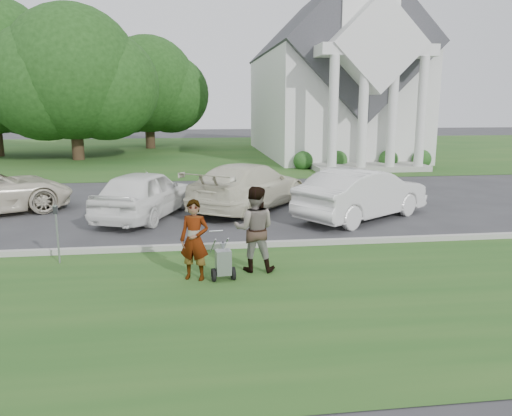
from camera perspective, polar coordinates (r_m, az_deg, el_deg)
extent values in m
plane|color=#333335|center=(12.20, -3.72, -5.41)|extent=(120.00, 120.00, 0.00)
cube|color=#1F4C1A|center=(9.38, -2.51, -10.81)|extent=(80.00, 7.00, 0.01)
cube|color=#1F4C1A|center=(38.80, -6.34, 6.48)|extent=(80.00, 30.00, 0.01)
cube|color=#9E9E93|center=(12.70, -3.89, -4.35)|extent=(80.00, 0.18, 0.15)
cube|color=white|center=(36.93, 8.03, 11.60)|extent=(9.00, 16.00, 7.00)
cube|color=#38383D|center=(37.08, 8.19, 17.01)|extent=(9.19, 17.00, 9.19)
cube|color=#9E9E93|center=(28.37, 12.74, 4.58)|extent=(6.20, 2.60, 0.30)
cylinder|color=white|center=(26.46, 8.80, 10.42)|extent=(0.50, 0.50, 6.00)
cylinder|color=white|center=(26.95, 12.12, 10.32)|extent=(0.50, 0.50, 6.00)
cylinder|color=white|center=(27.52, 15.32, 10.19)|extent=(0.50, 0.50, 6.00)
cylinder|color=white|center=(28.17, 18.37, 10.04)|extent=(0.50, 0.50, 6.00)
cube|color=white|center=(28.09, 13.48, 17.06)|extent=(6.20, 2.00, 0.60)
cube|color=white|center=(28.12, 13.51, 17.67)|extent=(5.09, 2.20, 5.09)
sphere|color=#1E4C19|center=(28.20, 5.41, 5.39)|extent=(1.10, 1.10, 1.10)
sphere|color=#1E4C19|center=(28.71, 9.32, 5.40)|extent=(1.10, 1.10, 1.10)
sphere|color=#1E4C19|center=(29.71, 14.90, 5.37)|extent=(1.10, 1.10, 1.10)
sphere|color=#1E4C19|center=(30.52, 18.40, 5.33)|extent=(1.10, 1.10, 1.10)
cylinder|color=#332316|center=(34.47, -19.77, 7.85)|extent=(0.76, 0.76, 3.20)
sphere|color=#193A12|center=(34.46, -20.24, 14.33)|extent=(8.40, 8.40, 8.40)
sphere|color=#193A12|center=(34.37, -16.88, 13.15)|extent=(6.89, 6.89, 6.89)
sphere|color=#193A12|center=(34.53, -23.06, 13.07)|extent=(7.22, 7.22, 7.22)
sphere|color=#193A12|center=(38.62, -24.97, 13.18)|extent=(7.54, 7.54, 7.54)
cylinder|color=#332316|center=(41.81, -12.03, 8.74)|extent=(0.76, 0.76, 3.00)
sphere|color=#193A12|center=(41.78, -12.25, 13.65)|extent=(7.60, 7.60, 7.60)
sphere|color=#193A12|center=(41.96, -9.78, 12.70)|extent=(6.23, 6.23, 6.23)
sphere|color=#193A12|center=(41.61, -14.38, 12.78)|extent=(6.54, 6.54, 6.54)
cylinder|color=black|center=(10.43, -4.87, -7.65)|extent=(0.10, 0.29, 0.28)
cylinder|color=black|center=(10.50, -2.62, -7.48)|extent=(0.10, 0.29, 0.28)
cylinder|color=#2D2D33|center=(10.47, -3.74, -7.56)|extent=(0.47, 0.09, 0.03)
cube|color=#979A9F|center=(10.38, -3.76, -6.21)|extent=(0.34, 0.29, 0.52)
cone|color=#979A9F|center=(10.28, -3.78, -4.39)|extent=(0.18, 0.18, 0.15)
cylinder|color=#2D2D33|center=(10.26, -3.79, -3.98)|extent=(0.04, 0.04, 0.06)
cylinder|color=#979A9F|center=(10.72, -4.94, -4.34)|extent=(0.12, 0.69, 0.50)
cylinder|color=#979A9F|center=(10.76, -3.55, -4.25)|extent=(0.12, 0.69, 0.50)
cylinder|color=#979A9F|center=(11.00, -4.59, -2.62)|extent=(0.30, 0.07, 0.03)
imported|color=#999999|center=(10.38, -7.05, -3.73)|extent=(0.71, 0.59, 1.69)
imported|color=#999999|center=(10.82, -0.17, -2.48)|extent=(1.03, 0.87, 1.87)
cylinder|color=#979A9F|center=(12.26, -21.71, -3.28)|extent=(0.04, 0.04, 1.19)
cube|color=#2D2D33|center=(12.11, -21.95, -0.20)|extent=(0.10, 0.07, 0.18)
cylinder|color=#979A9F|center=(12.09, -21.98, 0.21)|extent=(0.09, 0.09, 0.03)
imported|color=white|center=(16.35, -12.61, 1.62)|extent=(3.34, 4.97, 1.57)
imported|color=beige|center=(17.34, -0.83, 2.53)|extent=(5.07, 5.77, 1.60)
imported|color=silver|center=(16.19, 12.09, 1.62)|extent=(5.02, 4.14, 1.61)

